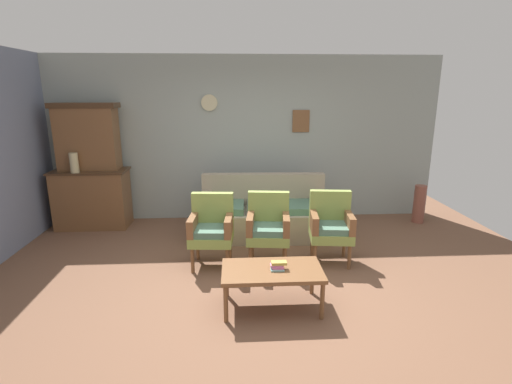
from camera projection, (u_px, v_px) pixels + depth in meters
ground_plane at (255, 291)px, 4.23m from camera, size 7.68×7.68×0.00m
wall_back_with_decor at (247, 139)px, 6.43m from camera, size 6.40×0.09×2.70m
side_cabinet at (93, 199)px, 6.15m from camera, size 1.16×0.55×0.93m
cabinet_upper_hutch at (87, 136)px, 5.97m from camera, size 0.99×0.38×1.03m
vase_on_cabinet at (74, 163)px, 5.81m from camera, size 0.13×0.13×0.30m
floral_couch at (264, 214)px, 5.81m from camera, size 1.92×0.87×0.90m
armchair_near_couch_end at (212, 227)px, 4.76m from camera, size 0.55×0.53×0.90m
armchair_row_middle at (268, 226)px, 4.82m from camera, size 0.57×0.54×0.90m
armchair_by_doorway at (331, 224)px, 4.87m from camera, size 0.57×0.54×0.90m
coffee_table at (272, 273)px, 3.83m from camera, size 1.00×0.56×0.42m
book_stack_on_table at (278, 266)px, 3.80m from camera, size 0.16×0.12×0.08m
floor_vase_by_wall at (419, 204)px, 6.39m from camera, size 0.19×0.19×0.63m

